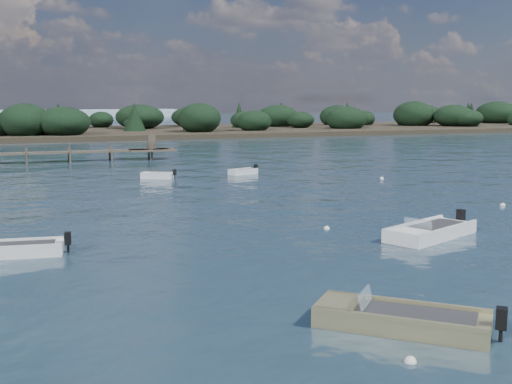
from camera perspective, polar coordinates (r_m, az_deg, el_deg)
name	(u,v)px	position (r m, az deg, el deg)	size (l,w,h in m)	color
ground	(101,152)	(82.48, -13.60, 3.50)	(400.00, 400.00, 0.00)	#142530
tender_far_white	(157,177)	(53.74, -8.76, 1.35)	(2.88, 2.13, 1.00)	silver
dinghy_mid_white_a	(430,234)	(31.67, 15.24, -3.60)	(5.64, 3.95, 1.32)	silver
dinghy_near_olive	(401,323)	(19.21, 12.75, -11.28)	(4.79, 4.61, 1.28)	#736F4C
tender_far_grey_b	(243,173)	(55.97, -1.16, 1.72)	(2.96, 1.88, 1.00)	silver
dinghy_mid_grey	(12,252)	(28.98, -20.86, -4.99)	(4.54, 2.04, 1.13)	silver
buoy_a	(410,362)	(17.04, 13.55, -14.50)	(0.32, 0.32, 0.32)	silver
buoy_b	(441,227)	(34.40, 16.11, -3.00)	(0.32, 0.32, 0.32)	silver
buoy_d	(503,205)	(42.50, 21.08, -1.12)	(0.32, 0.32, 0.32)	silver
buoy_e	(163,178)	(53.67, -8.27, 1.20)	(0.32, 0.32, 0.32)	silver
buoy_extra_a	(327,229)	(32.72, 6.31, -3.29)	(0.32, 0.32, 0.32)	silver
buoy_extra_b	(382,179)	(53.91, 11.12, 1.16)	(0.32, 0.32, 0.32)	silver
far_headland	(206,122)	(126.55, -4.45, 6.18)	(190.00, 40.00, 5.80)	black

